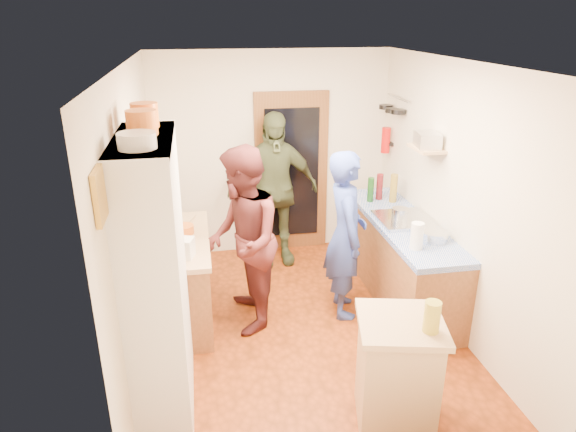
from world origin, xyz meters
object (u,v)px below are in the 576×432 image
object	(u,v)px
person_hob	(349,236)
person_back	(274,190)
right_counter_base	(399,260)
person_left	(246,239)
hutch_body	(157,281)
island_base	(396,375)

from	to	relation	value
person_hob	person_back	bearing A→B (deg)	28.63
right_counter_base	person_back	xyz separation A→B (m)	(-1.24, 1.07, 0.55)
right_counter_base	person_left	bearing A→B (deg)	-171.57
person_left	person_back	xyz separation A→B (m)	(0.49, 1.33, 0.03)
hutch_body	right_counter_base	world-z (taller)	hutch_body
right_counter_base	island_base	xyz separation A→B (m)	(-0.76, -1.87, 0.01)
hutch_body	island_base	size ratio (longest dim) A/B	2.56
person_left	right_counter_base	bearing A→B (deg)	99.71
hutch_body	person_back	distance (m)	2.69
right_counter_base	person_left	world-z (taller)	person_left
hutch_body	right_counter_base	bearing A→B (deg)	27.47
person_left	island_base	bearing A→B (deg)	32.26
hutch_body	island_base	xyz separation A→B (m)	(1.74, -0.57, -0.67)
hutch_body	right_counter_base	xyz separation A→B (m)	(2.50, 1.30, -0.68)
hutch_body	person_back	size ratio (longest dim) A/B	1.14
island_base	person_left	world-z (taller)	person_left
hutch_body	person_left	world-z (taller)	hutch_body
island_base	person_back	size ratio (longest dim) A/B	0.45
person_back	hutch_body	bearing A→B (deg)	-122.84
person_hob	island_base	bearing A→B (deg)	-177.55
hutch_body	right_counter_base	distance (m)	2.90
hutch_body	person_hob	world-z (taller)	hutch_body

